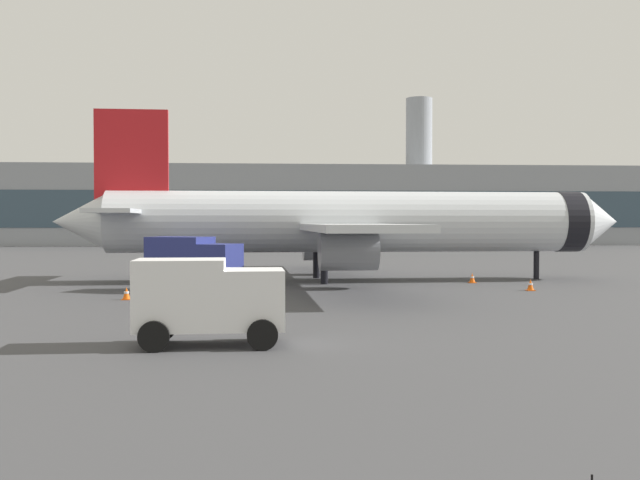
# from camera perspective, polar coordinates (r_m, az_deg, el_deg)

# --- Properties ---
(airplane_at_gate) EXTENTS (35.69, 32.13, 10.50)m
(airplane_at_gate) POSITION_cam_1_polar(r_m,az_deg,el_deg) (47.00, 2.15, 1.34)
(airplane_at_gate) COLOR silver
(airplane_at_gate) RESTS_ON ground
(service_truck) EXTENTS (5.28, 4.02, 2.90)m
(service_truck) POSITION_cam_1_polar(r_m,az_deg,el_deg) (40.58, -9.62, -1.58)
(service_truck) COLOR navy
(service_truck) RESTS_ON ground
(cargo_van) EXTENTS (4.45, 2.42, 2.60)m
(cargo_van) POSITION_cam_1_polar(r_m,az_deg,el_deg) (22.78, -8.51, -4.32)
(cargo_van) COLOR white
(cargo_van) RESTS_ON ground
(safety_cone_near) EXTENTS (0.44, 0.44, 0.60)m
(safety_cone_near) POSITION_cam_1_polar(r_m,az_deg,el_deg) (36.88, -14.47, -3.95)
(safety_cone_near) COLOR #F2590C
(safety_cone_near) RESTS_ON ground
(safety_cone_mid) EXTENTS (0.44, 0.44, 0.61)m
(safety_cone_mid) POSITION_cam_1_polar(r_m,az_deg,el_deg) (41.94, 15.68, -3.31)
(safety_cone_mid) COLOR #F2590C
(safety_cone_mid) RESTS_ON ground
(safety_cone_far) EXTENTS (0.44, 0.44, 0.60)m
(safety_cone_far) POSITION_cam_1_polar(r_m,az_deg,el_deg) (51.42, -8.26, -2.41)
(safety_cone_far) COLOR #F2590C
(safety_cone_far) RESTS_ON ground
(safety_cone_outer) EXTENTS (0.44, 0.44, 0.60)m
(safety_cone_outer) POSITION_cam_1_polar(r_m,az_deg,el_deg) (46.35, 11.47, -2.85)
(safety_cone_outer) COLOR #F2590C
(safety_cone_outer) RESTS_ON ground
(terminal_building) EXTENTS (105.20, 23.97, 24.41)m
(terminal_building) POSITION_cam_1_polar(r_m,az_deg,el_deg) (125.56, 0.63, 2.60)
(terminal_building) COLOR gray
(terminal_building) RESTS_ON ground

